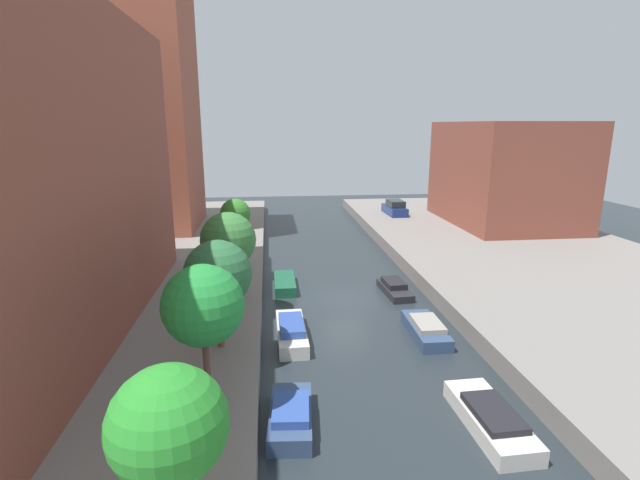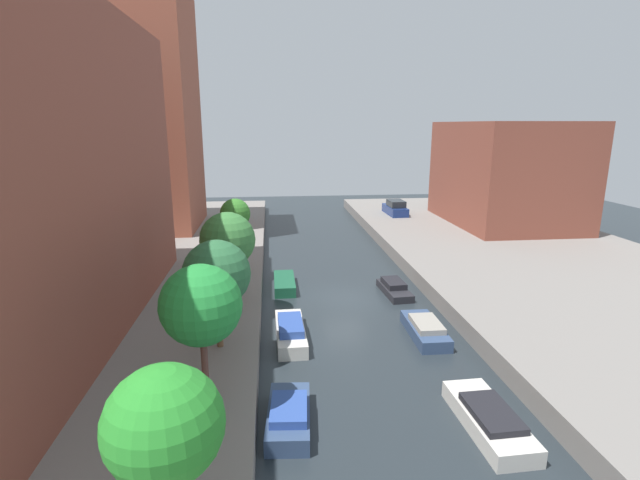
% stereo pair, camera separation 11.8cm
% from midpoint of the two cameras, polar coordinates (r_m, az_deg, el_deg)
% --- Properties ---
extents(ground_plane, '(84.00, 84.00, 0.00)m').
position_cam_midpoint_polar(ground_plane, '(28.67, 3.12, -7.09)').
color(ground_plane, '#232B30').
extents(quay_left, '(20.00, 64.00, 1.00)m').
position_cam_midpoint_polar(quay_left, '(30.09, -26.56, -6.55)').
color(quay_left, gray).
rests_on(quay_left, ground_plane).
extents(quay_right, '(20.00, 64.00, 1.00)m').
position_cam_midpoint_polar(quay_right, '(34.19, 28.88, -4.48)').
color(quay_right, gray).
rests_on(quay_right, ground_plane).
extents(apartment_tower_far, '(10.00, 9.97, 20.60)m').
position_cam_midpoint_polar(apartment_tower_far, '(45.69, -21.53, 14.27)').
color(apartment_tower_far, brown).
rests_on(apartment_tower_far, quay_left).
extents(low_block_right, '(10.00, 14.18, 9.53)m').
position_cam_midpoint_polar(low_block_right, '(48.19, 21.80, 7.57)').
color(low_block_right, brown).
rests_on(low_block_right, quay_right).
extents(street_tree_0, '(2.52, 2.52, 4.50)m').
position_cam_midpoint_polar(street_tree_0, '(10.85, -18.14, -20.73)').
color(street_tree_0, brown).
rests_on(street_tree_0, quay_left).
extents(street_tree_1, '(2.65, 2.65, 4.98)m').
position_cam_midpoint_polar(street_tree_1, '(15.54, -14.11, -7.76)').
color(street_tree_1, brown).
rests_on(street_tree_1, quay_left).
extents(street_tree_2, '(2.83, 2.83, 4.68)m').
position_cam_midpoint_polar(street_tree_2, '(19.81, -12.35, -4.09)').
color(street_tree_2, brown).
rests_on(street_tree_2, quay_left).
extents(street_tree_3, '(2.93, 2.93, 4.85)m').
position_cam_midpoint_polar(street_tree_3, '(24.98, -11.08, -0.02)').
color(street_tree_3, brown).
rests_on(street_tree_3, quay_left).
extents(street_tree_4, '(1.96, 1.96, 4.64)m').
position_cam_midpoint_polar(street_tree_4, '(30.72, -10.21, 3.12)').
color(street_tree_4, brown).
rests_on(street_tree_4, quay_left).
extents(parked_car, '(1.86, 4.29, 1.54)m').
position_cam_midpoint_polar(parked_car, '(50.18, 9.24, 3.83)').
color(parked_car, navy).
rests_on(parked_car, quay_right).
extents(moored_boat_left_1, '(1.72, 3.53, 0.95)m').
position_cam_midpoint_polar(moored_boat_left_1, '(17.41, -3.62, -20.60)').
color(moored_boat_left_1, '#33476B').
rests_on(moored_boat_left_1, ground_plane).
extents(moored_boat_left_2, '(1.43, 4.49, 1.03)m').
position_cam_midpoint_polar(moored_boat_left_2, '(23.30, -3.47, -11.06)').
color(moored_boat_left_2, beige).
rests_on(moored_boat_left_2, ground_plane).
extents(moored_boat_left_3, '(1.30, 3.72, 0.65)m').
position_cam_midpoint_polar(moored_boat_left_3, '(30.25, -4.25, -5.31)').
color(moored_boat_left_3, '#195638').
rests_on(moored_boat_left_3, ground_plane).
extents(moored_boat_right_1, '(1.74, 4.34, 0.86)m').
position_cam_midpoint_polar(moored_boat_right_1, '(18.25, 20.09, -19.83)').
color(moored_boat_right_1, beige).
rests_on(moored_boat_right_1, ground_plane).
extents(moored_boat_right_2, '(1.55, 3.96, 0.87)m').
position_cam_midpoint_polar(moored_boat_right_2, '(24.21, 12.85, -10.56)').
color(moored_boat_right_2, '#33476B').
rests_on(moored_boat_right_2, ground_plane).
extents(moored_boat_right_3, '(1.56, 3.61, 0.80)m').
position_cam_midpoint_polar(moored_boat_right_3, '(29.64, 9.16, -5.86)').
color(moored_boat_right_3, '#232328').
rests_on(moored_boat_right_3, ground_plane).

